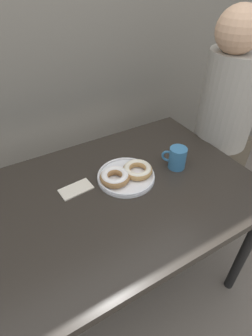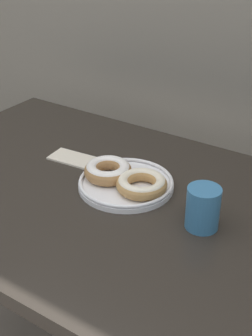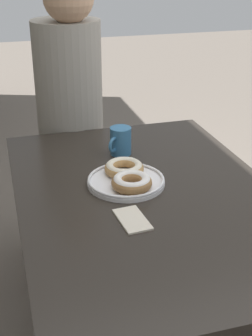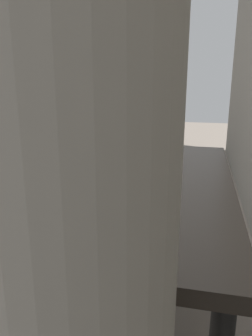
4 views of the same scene
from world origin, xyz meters
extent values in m
cube|color=#28231E|center=(0.00, 0.40, 0.74)|extent=(1.23, 0.84, 0.04)
cylinder|color=black|center=(0.55, 0.04, 0.36)|extent=(0.05, 0.05, 0.72)
cylinder|color=black|center=(0.55, 0.75, 0.36)|extent=(0.05, 0.05, 0.72)
cylinder|color=white|center=(0.08, 0.45, 0.76)|extent=(0.26, 0.26, 0.01)
torus|color=white|center=(0.08, 0.45, 0.78)|extent=(0.26, 0.26, 0.01)
torus|color=#B2844C|center=(0.13, 0.44, 0.79)|extent=(0.16, 0.16, 0.04)
torus|color=silver|center=(0.13, 0.44, 0.79)|extent=(0.15, 0.15, 0.03)
torus|color=#9E7042|center=(0.02, 0.45, 0.79)|extent=(0.17, 0.17, 0.04)
torus|color=white|center=(0.02, 0.45, 0.80)|extent=(0.16, 0.16, 0.03)
cylinder|color=teal|center=(0.33, 0.40, 0.81)|extent=(0.08, 0.08, 0.11)
cylinder|color=#382114|center=(0.33, 0.40, 0.86)|extent=(0.07, 0.07, 0.00)
torus|color=teal|center=(0.30, 0.43, 0.81)|extent=(0.05, 0.05, 0.06)
cube|color=brown|center=(0.82, 0.53, 0.35)|extent=(0.28, 0.20, 0.70)
cylinder|color=gray|center=(0.75, 0.52, 0.95)|extent=(0.30, 0.30, 0.51)
cube|color=beige|center=(-0.15, 0.49, 0.76)|extent=(0.15, 0.09, 0.01)
camera|label=1|loc=(-0.38, -0.33, 1.54)|focal=28.00mm
camera|label=2|loc=(0.68, -0.46, 1.43)|focal=50.00mm
camera|label=3|loc=(-1.26, 0.83, 1.48)|focal=50.00mm
camera|label=4|loc=(1.13, 0.68, 1.12)|focal=35.00mm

